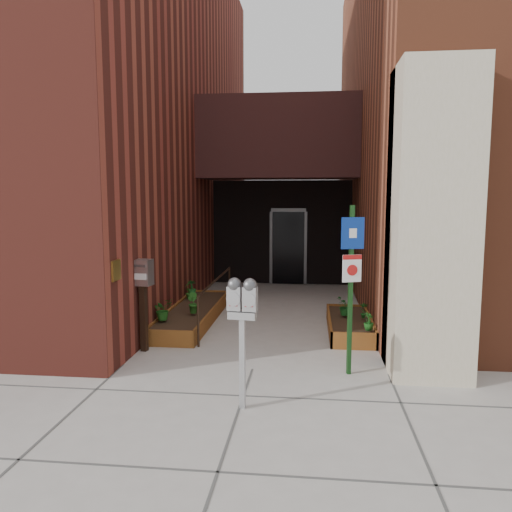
% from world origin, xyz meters
% --- Properties ---
extents(ground, '(80.00, 80.00, 0.00)m').
position_xyz_m(ground, '(0.00, 0.00, 0.00)').
color(ground, '#9E9991').
rests_on(ground, ground).
extents(architecture, '(20.00, 14.60, 10.00)m').
position_xyz_m(architecture, '(-0.18, 6.89, 4.98)').
color(architecture, maroon).
rests_on(architecture, ground).
extents(planter_left, '(0.90, 3.60, 0.30)m').
position_xyz_m(planter_left, '(-1.55, 2.70, 0.13)').
color(planter_left, brown).
rests_on(planter_left, ground).
extents(planter_right, '(0.80, 2.20, 0.30)m').
position_xyz_m(planter_right, '(1.60, 2.20, 0.13)').
color(planter_right, brown).
rests_on(planter_right, ground).
extents(handrail, '(0.04, 3.34, 0.90)m').
position_xyz_m(handrail, '(-1.05, 2.65, 0.75)').
color(handrail, black).
rests_on(handrail, ground).
extents(parking_meter, '(0.37, 0.19, 1.62)m').
position_xyz_m(parking_meter, '(0.04, -1.36, 1.25)').
color(parking_meter, '#B0B1B3').
rests_on(parking_meter, ground).
extents(sign_post, '(0.33, 0.13, 2.46)m').
position_xyz_m(sign_post, '(1.43, -0.04, 1.51)').
color(sign_post, '#153B15').
rests_on(sign_post, ground).
extents(payment_dropbox, '(0.34, 0.27, 1.54)m').
position_xyz_m(payment_dropbox, '(-1.90, 0.69, 1.11)').
color(payment_dropbox, black).
rests_on(payment_dropbox, ground).
extents(shrub_left_a, '(0.50, 0.50, 0.40)m').
position_xyz_m(shrub_left_a, '(-1.85, 1.60, 0.50)').
color(shrub_left_a, '#20621C').
rests_on(shrub_left_a, planter_left).
extents(shrub_left_b, '(0.31, 0.31, 0.40)m').
position_xyz_m(shrub_left_b, '(-1.43, 2.17, 0.50)').
color(shrub_left_b, '#205A19').
rests_on(shrub_left_b, planter_left).
extents(shrub_left_c, '(0.23, 0.23, 0.35)m').
position_xyz_m(shrub_left_c, '(-1.85, 3.85, 0.48)').
color(shrub_left_c, '#1A5C20').
rests_on(shrub_left_c, planter_left).
extents(shrub_left_d, '(0.23, 0.23, 0.41)m').
position_xyz_m(shrub_left_d, '(-1.85, 3.53, 0.50)').
color(shrub_left_d, '#285E1B').
rests_on(shrub_left_d, planter_left).
extents(shrub_right_a, '(0.24, 0.24, 0.30)m').
position_xyz_m(shrub_right_a, '(1.85, 1.30, 0.45)').
color(shrub_right_a, '#185017').
rests_on(shrub_right_a, planter_right).
extents(shrub_right_b, '(0.18, 0.18, 0.30)m').
position_xyz_m(shrub_right_b, '(1.85, 2.14, 0.45)').
color(shrub_right_b, '#1B611E').
rests_on(shrub_right_b, planter_right).
extents(shrub_right_c, '(0.42, 0.42, 0.35)m').
position_xyz_m(shrub_right_c, '(1.51, 2.30, 0.48)').
color(shrub_right_c, '#17511B').
rests_on(shrub_right_c, planter_right).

